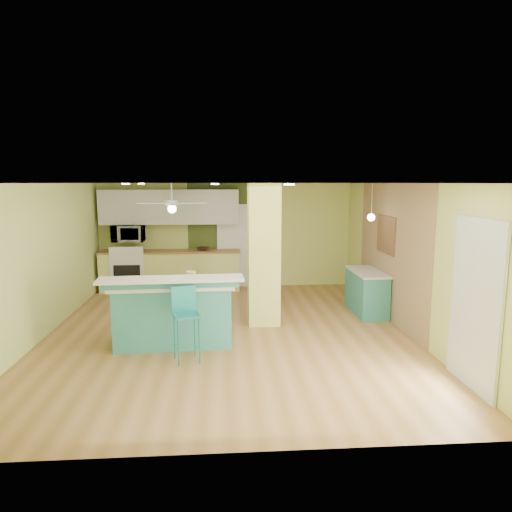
# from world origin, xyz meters

# --- Properties ---
(floor) EXTENTS (6.00, 7.00, 0.01)m
(floor) POSITION_xyz_m (0.00, 0.00, -0.01)
(floor) COLOR olive
(floor) RESTS_ON ground
(ceiling) EXTENTS (6.00, 7.00, 0.01)m
(ceiling) POSITION_xyz_m (0.00, 0.00, 2.50)
(ceiling) COLOR white
(ceiling) RESTS_ON wall_back
(wall_back) EXTENTS (6.00, 0.01, 2.50)m
(wall_back) POSITION_xyz_m (0.00, 3.50, 1.25)
(wall_back) COLOR #CCD672
(wall_back) RESTS_ON floor
(wall_front) EXTENTS (6.00, 0.01, 2.50)m
(wall_front) POSITION_xyz_m (0.00, -3.50, 1.25)
(wall_front) COLOR #CCD672
(wall_front) RESTS_ON floor
(wall_left) EXTENTS (0.01, 7.00, 2.50)m
(wall_left) POSITION_xyz_m (-3.00, 0.00, 1.25)
(wall_left) COLOR #CCD672
(wall_left) RESTS_ON floor
(wall_right) EXTENTS (0.01, 7.00, 2.50)m
(wall_right) POSITION_xyz_m (3.00, 0.00, 1.25)
(wall_right) COLOR #CCD672
(wall_right) RESTS_ON floor
(wood_panel) EXTENTS (0.02, 3.40, 2.50)m
(wood_panel) POSITION_xyz_m (2.99, 0.60, 1.25)
(wood_panel) COLOR #8D6D50
(wood_panel) RESTS_ON floor
(olive_accent) EXTENTS (2.20, 0.02, 2.50)m
(olive_accent) POSITION_xyz_m (0.20, 3.49, 1.25)
(olive_accent) COLOR #425020
(olive_accent) RESTS_ON floor
(interior_door) EXTENTS (0.82, 0.05, 2.00)m
(interior_door) POSITION_xyz_m (0.20, 3.46, 1.00)
(interior_door) COLOR white
(interior_door) RESTS_ON floor
(french_door) EXTENTS (0.04, 1.08, 2.10)m
(french_door) POSITION_xyz_m (2.97, -2.30, 1.05)
(french_door) COLOR silver
(french_door) RESTS_ON floor
(column) EXTENTS (0.55, 0.55, 2.50)m
(column) POSITION_xyz_m (0.65, 0.50, 1.25)
(column) COLOR #DDDF67
(column) RESTS_ON floor
(kitchen_run) EXTENTS (3.25, 0.63, 0.94)m
(kitchen_run) POSITION_xyz_m (-1.30, 3.20, 0.47)
(kitchen_run) COLOR #D5D871
(kitchen_run) RESTS_ON floor
(stove) EXTENTS (0.76, 0.66, 1.08)m
(stove) POSITION_xyz_m (-2.25, 3.19, 0.46)
(stove) COLOR silver
(stove) RESTS_ON floor
(upper_cabinets) EXTENTS (3.20, 0.34, 0.80)m
(upper_cabinets) POSITION_xyz_m (-1.30, 3.32, 1.95)
(upper_cabinets) COLOR silver
(upper_cabinets) RESTS_ON wall_back
(microwave) EXTENTS (0.70, 0.48, 0.39)m
(microwave) POSITION_xyz_m (-2.25, 3.20, 1.35)
(microwave) COLOR silver
(microwave) RESTS_ON wall_back
(ceiling_fan) EXTENTS (1.41, 1.41, 0.61)m
(ceiling_fan) POSITION_xyz_m (-1.10, 2.00, 2.08)
(ceiling_fan) COLOR white
(ceiling_fan) RESTS_ON ceiling
(pendant_lamp) EXTENTS (0.14, 0.14, 0.69)m
(pendant_lamp) POSITION_xyz_m (2.65, 0.75, 1.88)
(pendant_lamp) COLOR silver
(pendant_lamp) RESTS_ON ceiling
(wall_decor) EXTENTS (0.03, 0.90, 0.70)m
(wall_decor) POSITION_xyz_m (2.96, 0.80, 1.55)
(wall_decor) COLOR brown
(wall_decor) RESTS_ON wood_panel
(peninsula) EXTENTS (2.14, 1.21, 1.13)m
(peninsula) POSITION_xyz_m (-0.85, -0.44, 0.52)
(peninsula) COLOR teal
(peninsula) RESTS_ON floor
(bar_stool) EXTENTS (0.43, 0.43, 1.06)m
(bar_stool) POSITION_xyz_m (-0.61, -1.15, 0.71)
(bar_stool) COLOR teal
(bar_stool) RESTS_ON floor
(side_counter) EXTENTS (0.55, 1.28, 0.83)m
(side_counter) POSITION_xyz_m (2.70, 1.01, 0.42)
(side_counter) COLOR teal
(side_counter) RESTS_ON floor
(fruit_bowl) EXTENTS (0.36, 0.36, 0.07)m
(fruit_bowl) POSITION_xyz_m (-0.54, 3.19, 0.98)
(fruit_bowl) COLOR #331D15
(fruit_bowl) RESTS_ON kitchen_run
(canister) EXTENTS (0.16, 0.16, 0.15)m
(canister) POSITION_xyz_m (-0.58, -0.35, 1.06)
(canister) COLOR gold
(canister) RESTS_ON peninsula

